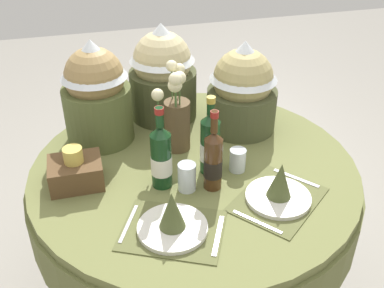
{
  "coord_description": "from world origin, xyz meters",
  "views": [
    {
      "loc": [
        -0.4,
        -1.47,
        1.83
      ],
      "look_at": [
        0.0,
        0.03,
        0.83
      ],
      "focal_mm": 42.71,
      "sensor_mm": 36.0,
      "label": 1
    }
  ],
  "objects_px": {
    "wine_bottle_right": "(213,160)",
    "tumbler_near_right": "(238,160)",
    "gift_tub_back_left": "(96,89)",
    "gift_tub_back_right": "(243,84)",
    "flower_vase": "(176,115)",
    "wine_bottle_centre": "(161,157)",
    "wine_bottle_left": "(210,143)",
    "woven_basket_side_left": "(76,171)",
    "place_setting_right": "(279,190)",
    "tumbler_mid": "(187,177)",
    "gift_tub_back_centre": "(162,69)",
    "dining_table": "(194,193)",
    "place_setting_left": "(172,220)"
  },
  "relations": [
    {
      "from": "wine_bottle_right",
      "to": "tumbler_near_right",
      "type": "bearing_deg",
      "value": 31.91
    },
    {
      "from": "gift_tub_back_left",
      "to": "gift_tub_back_right",
      "type": "xyz_separation_m",
      "value": [
        0.63,
        -0.06,
        -0.03
      ]
    },
    {
      "from": "flower_vase",
      "to": "gift_tub_back_left",
      "type": "xyz_separation_m",
      "value": [
        -0.31,
        0.17,
        0.08
      ]
    },
    {
      "from": "wine_bottle_right",
      "to": "wine_bottle_centre",
      "type": "bearing_deg",
      "value": 160.95
    },
    {
      "from": "wine_bottle_left",
      "to": "woven_basket_side_left",
      "type": "bearing_deg",
      "value": 174.53
    },
    {
      "from": "gift_tub_back_left",
      "to": "woven_basket_side_left",
      "type": "relative_size",
      "value": 2.3
    },
    {
      "from": "place_setting_right",
      "to": "tumbler_mid",
      "type": "height_order",
      "value": "place_setting_right"
    },
    {
      "from": "place_setting_right",
      "to": "woven_basket_side_left",
      "type": "height_order",
      "value": "woven_basket_side_left"
    },
    {
      "from": "flower_vase",
      "to": "woven_basket_side_left",
      "type": "distance_m",
      "value": 0.47
    },
    {
      "from": "tumbler_mid",
      "to": "gift_tub_back_centre",
      "type": "distance_m",
      "value": 0.62
    },
    {
      "from": "dining_table",
      "to": "tumbler_near_right",
      "type": "distance_m",
      "value": 0.26
    },
    {
      "from": "dining_table",
      "to": "place_setting_right",
      "type": "height_order",
      "value": "place_setting_right"
    },
    {
      "from": "place_setting_right",
      "to": "wine_bottle_left",
      "type": "relative_size",
      "value": 1.3
    },
    {
      "from": "dining_table",
      "to": "woven_basket_side_left",
      "type": "distance_m",
      "value": 0.51
    },
    {
      "from": "wine_bottle_left",
      "to": "gift_tub_back_right",
      "type": "distance_m",
      "value": 0.39
    },
    {
      "from": "wine_bottle_centre",
      "to": "dining_table",
      "type": "bearing_deg",
      "value": 31.96
    },
    {
      "from": "wine_bottle_right",
      "to": "place_setting_right",
      "type": "bearing_deg",
      "value": -33.2
    },
    {
      "from": "wine_bottle_left",
      "to": "tumbler_mid",
      "type": "distance_m",
      "value": 0.16
    },
    {
      "from": "gift_tub_back_left",
      "to": "gift_tub_back_right",
      "type": "height_order",
      "value": "gift_tub_back_left"
    },
    {
      "from": "dining_table",
      "to": "tumbler_near_right",
      "type": "bearing_deg",
      "value": -26.25
    },
    {
      "from": "wine_bottle_centre",
      "to": "woven_basket_side_left",
      "type": "height_order",
      "value": "wine_bottle_centre"
    },
    {
      "from": "dining_table",
      "to": "tumbler_near_right",
      "type": "xyz_separation_m",
      "value": [
        0.16,
        -0.08,
        0.19
      ]
    },
    {
      "from": "wine_bottle_right",
      "to": "gift_tub_back_centre",
      "type": "distance_m",
      "value": 0.62
    },
    {
      "from": "flower_vase",
      "to": "gift_tub_back_left",
      "type": "relative_size",
      "value": 0.85
    },
    {
      "from": "gift_tub_back_centre",
      "to": "flower_vase",
      "type": "bearing_deg",
      "value": -91.28
    },
    {
      "from": "place_setting_left",
      "to": "woven_basket_side_left",
      "type": "xyz_separation_m",
      "value": [
        -0.3,
        0.35,
        0.01
      ]
    },
    {
      "from": "wine_bottle_centre",
      "to": "gift_tub_back_left",
      "type": "xyz_separation_m",
      "value": [
        -0.19,
        0.4,
        0.11
      ]
    },
    {
      "from": "dining_table",
      "to": "gift_tub_back_right",
      "type": "xyz_separation_m",
      "value": [
        0.29,
        0.24,
        0.36
      ]
    },
    {
      "from": "gift_tub_back_left",
      "to": "place_setting_left",
      "type": "bearing_deg",
      "value": -75.15
    },
    {
      "from": "tumbler_mid",
      "to": "gift_tub_back_right",
      "type": "xyz_separation_m",
      "value": [
        0.35,
        0.39,
        0.16
      ]
    },
    {
      "from": "wine_bottle_centre",
      "to": "tumbler_mid",
      "type": "height_order",
      "value": "wine_bottle_centre"
    },
    {
      "from": "place_setting_left",
      "to": "wine_bottle_left",
      "type": "relative_size",
      "value": 1.27
    },
    {
      "from": "gift_tub_back_left",
      "to": "tumbler_mid",
      "type": "bearing_deg",
      "value": -58.49
    },
    {
      "from": "wine_bottle_centre",
      "to": "tumbler_near_right",
      "type": "height_order",
      "value": "wine_bottle_centre"
    },
    {
      "from": "wine_bottle_right",
      "to": "tumbler_near_right",
      "type": "distance_m",
      "value": 0.17
    },
    {
      "from": "flower_vase",
      "to": "wine_bottle_right",
      "type": "distance_m",
      "value": 0.31
    },
    {
      "from": "place_setting_right",
      "to": "woven_basket_side_left",
      "type": "relative_size",
      "value": 2.15
    },
    {
      "from": "flower_vase",
      "to": "wine_bottle_left",
      "type": "height_order",
      "value": "flower_vase"
    },
    {
      "from": "place_setting_left",
      "to": "flower_vase",
      "type": "distance_m",
      "value": 0.52
    },
    {
      "from": "place_setting_right",
      "to": "tumbler_near_right",
      "type": "bearing_deg",
      "value": 110.66
    },
    {
      "from": "dining_table",
      "to": "gift_tub_back_left",
      "type": "xyz_separation_m",
      "value": [
        -0.35,
        0.31,
        0.39
      ]
    },
    {
      "from": "wine_bottle_left",
      "to": "gift_tub_back_left",
      "type": "relative_size",
      "value": 0.72
    },
    {
      "from": "place_setting_left",
      "to": "wine_bottle_centre",
      "type": "bearing_deg",
      "value": 85.96
    },
    {
      "from": "gift_tub_back_left",
      "to": "woven_basket_side_left",
      "type": "height_order",
      "value": "gift_tub_back_left"
    },
    {
      "from": "wine_bottle_right",
      "to": "gift_tub_back_left",
      "type": "distance_m",
      "value": 0.61
    },
    {
      "from": "flower_vase",
      "to": "wine_bottle_centre",
      "type": "xyz_separation_m",
      "value": [
        -0.11,
        -0.24,
        -0.04
      ]
    },
    {
      "from": "dining_table",
      "to": "wine_bottle_left",
      "type": "height_order",
      "value": "wine_bottle_left"
    },
    {
      "from": "wine_bottle_right",
      "to": "woven_basket_side_left",
      "type": "height_order",
      "value": "wine_bottle_right"
    },
    {
      "from": "place_setting_left",
      "to": "woven_basket_side_left",
      "type": "bearing_deg",
      "value": 130.45
    },
    {
      "from": "wine_bottle_right",
      "to": "tumbler_mid",
      "type": "distance_m",
      "value": 0.12
    }
  ]
}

